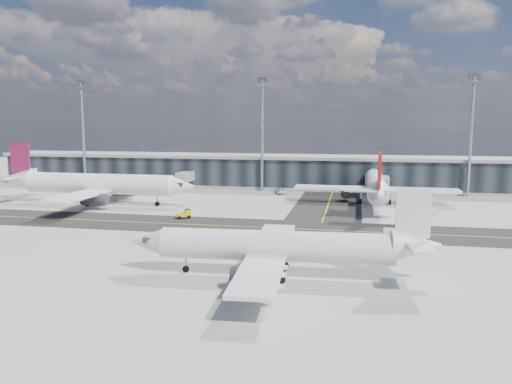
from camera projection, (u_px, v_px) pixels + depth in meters
ground at (208, 230)px, 82.34m from camera, size 300.00×300.00×0.00m
taxiway_lanes at (245, 219)px, 91.99m from camera, size 180.00×63.00×0.03m
terminal_concourse at (267, 172)px, 135.06m from camera, size 152.00×19.80×8.80m
floodlight_masts at (262, 130)px, 126.72m from camera, size 102.50×0.70×28.90m
airliner_af at (96, 184)px, 108.07m from camera, size 44.40×37.74×13.21m
airliner_redtail at (376, 185)px, 107.85m from camera, size 35.30×41.53×12.35m
airliner_near at (280, 247)px, 57.57m from camera, size 36.00×30.69×10.67m
baggage_tug at (185, 214)px, 92.48m from camera, size 2.97×2.47×1.69m
service_van at (281, 191)px, 123.87m from camera, size 3.99×5.63×1.42m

